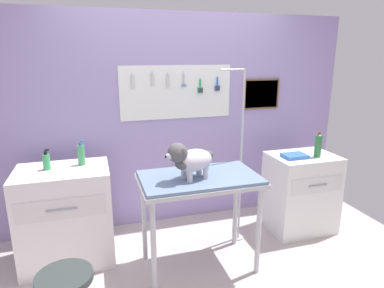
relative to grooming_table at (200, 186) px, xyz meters
The scene contains 11 objects.
ground 0.85m from the grooming_table, 83.77° to the right, with size 4.40×4.00×0.04m, color #B7ACA7.
rear_wall_panel 1.06m from the grooming_table, 87.69° to the left, with size 4.00×0.11×2.30m.
grooming_table is the anchor object (origin of this frame).
grooming_arm 0.62m from the grooming_table, 31.51° to the left, with size 0.30×0.11×1.74m.
dog 0.29m from the grooming_table, 153.70° to the right, with size 0.44×0.28×0.33m.
counter_left 1.26m from the grooming_table, 158.77° to the left, with size 0.80×0.58×0.89m.
cabinet_right 1.35m from the grooming_table, 14.84° to the left, with size 0.68×0.54×0.84m.
pump_bottle_white 1.11m from the grooming_table, 151.68° to the left, with size 0.06×0.06×0.23m.
spray_bottle_short 1.35m from the grooming_table, 159.40° to the left, with size 0.06×0.06×0.18m.
soda_bottle 1.39m from the grooming_table, 10.19° to the left, with size 0.07×0.07×0.27m.
supply_tray 1.16m from the grooming_table, 14.49° to the left, with size 0.24×0.18×0.04m.
Camera 1 is at (-0.86, -2.23, 1.87)m, focal length 31.13 mm.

